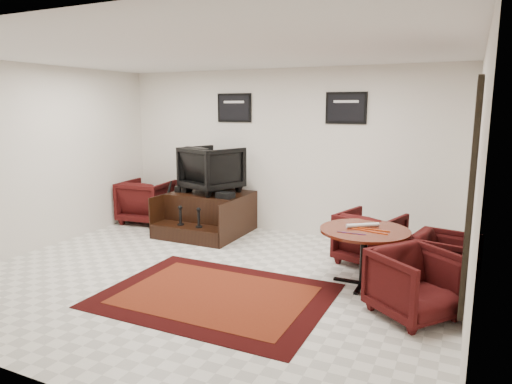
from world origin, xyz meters
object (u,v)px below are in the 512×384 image
at_px(armchair_side, 147,199).
at_px(table_chair_corner, 415,281).
at_px(shine_podium, 209,214).
at_px(table_chair_back, 370,235).
at_px(table_chair_window, 445,258).
at_px(shine_chair, 212,167).
at_px(meeting_table, 364,236).

bearing_deg(armchair_side, table_chair_corner, 151.49).
xyz_separation_m(shine_podium, table_chair_back, (2.88, -0.43, 0.08)).
relative_size(armchair_side, table_chair_back, 1.10).
relative_size(shine_podium, table_chair_window, 1.89).
bearing_deg(shine_chair, shine_podium, 111.27).
bearing_deg(table_chair_back, armchair_side, 9.58).
height_order(shine_chair, table_chair_window, shine_chair).
height_order(meeting_table, table_chair_back, table_chair_back).
xyz_separation_m(meeting_table, table_chair_back, (-0.09, 0.84, -0.22)).
bearing_deg(shine_chair, table_chair_window, -174.12).
xyz_separation_m(shine_podium, meeting_table, (2.98, -1.27, 0.30)).
height_order(meeting_table, table_chair_corner, table_chair_corner).
height_order(table_chair_back, table_chair_window, table_chair_back).
xyz_separation_m(table_chair_window, table_chair_corner, (-0.24, -0.99, 0.03)).
distance_m(shine_podium, armchair_side, 1.43).
bearing_deg(meeting_table, armchair_side, 162.70).
distance_m(armchair_side, table_chair_window, 5.41).
relative_size(armchair_side, meeting_table, 0.82).
height_order(armchair_side, table_chair_back, armchair_side).
distance_m(armchair_side, table_chair_corner, 5.46).
height_order(shine_podium, table_chair_corner, table_chair_corner).
bearing_deg(table_chair_corner, shine_chair, 98.97).
bearing_deg(shine_podium, meeting_table, -23.05).
height_order(shine_chair, armchair_side, shine_chair).
xyz_separation_m(shine_chair, table_chair_corner, (3.65, -2.06, -0.74)).
height_order(shine_chair, meeting_table, shine_chair).
distance_m(shine_chair, meeting_table, 3.33).
bearing_deg(shine_podium, table_chair_corner, -27.70).
distance_m(shine_chair, table_chair_corner, 4.25).
distance_m(meeting_table, table_chair_back, 0.87).
height_order(shine_podium, table_chair_back, table_chair_back).
xyz_separation_m(shine_chair, armchair_side, (-1.42, -0.04, -0.69)).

